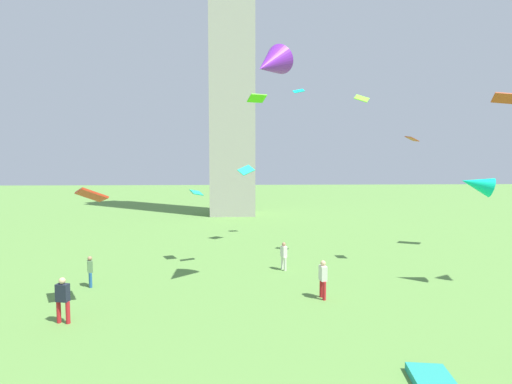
{
  "coord_description": "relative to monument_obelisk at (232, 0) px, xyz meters",
  "views": [
    {
      "loc": [
        -3.65,
        -1.31,
        6.25
      ],
      "look_at": [
        -2.68,
        16.69,
        4.98
      ],
      "focal_mm": 26.35,
      "sensor_mm": 36.0,
      "label": 1
    }
  ],
  "objects": [
    {
      "name": "kite_flying_2",
      "position": [
        2.01,
        -30.5,
        -15.83
      ],
      "size": [
        2.57,
        2.75,
        2.11
      ],
      "rotation": [
        0.0,
        0.0,
        5.63
      ],
      "color": "purple"
    },
    {
      "name": "kite_flying_3",
      "position": [
        -5.76,
        -31.8,
        -21.77
      ],
      "size": [
        1.76,
        1.83,
        0.78
      ],
      "rotation": [
        0.0,
        0.0,
        2.14
      ],
      "color": "#B72C15"
    },
    {
      "name": "kite_bundle_2",
      "position": [
        6.0,
        -38.14,
        -26.64
      ],
      "size": [
        1.34,
        1.7,
        0.24
      ],
      "primitive_type": "cube",
      "rotation": [
        0.0,
        0.0,
        4.56
      ],
      "color": "teal",
      "rests_on": "ground_plane"
    },
    {
      "name": "person_0",
      "position": [
        -7.12,
        -28.69,
        -25.86
      ],
      "size": [
        0.39,
        0.48,
        1.59
      ],
      "rotation": [
        0.0,
        0.0,
        1.99
      ],
      "color": "#235693",
      "rests_on": "ground_plane"
    },
    {
      "name": "kite_flying_0",
      "position": [
        12.43,
        -30.01,
        -21.44
      ],
      "size": [
        1.82,
        1.45,
        1.3
      ],
      "rotation": [
        0.0,
        0.0,
        4.37
      ],
      "color": "#09D5A8"
    },
    {
      "name": "kite_flying_10",
      "position": [
        8.58,
        -23.87,
        -16.17
      ],
      "size": [
        1.07,
        0.77,
        0.67
      ],
      "rotation": [
        0.0,
        0.0,
        5.87
      ],
      "color": "#7FF130"
    },
    {
      "name": "kite_flying_5",
      "position": [
        11.08,
        -25.76,
        -18.89
      ],
      "size": [
        0.56,
        0.88,
        0.4
      ],
      "rotation": [
        0.0,
        0.0,
        1.57
      ],
      "color": "#B84523"
    },
    {
      "name": "kite_flying_8",
      "position": [
        1.61,
        -26.7,
        -16.73
      ],
      "size": [
        1.16,
        0.99,
        0.42
      ],
      "rotation": [
        0.0,
        0.0,
        0.44
      ],
      "color": "#52D817"
    },
    {
      "name": "person_2",
      "position": [
        4.47,
        -31.05,
        -25.73
      ],
      "size": [
        0.33,
        0.56,
        1.82
      ],
      "rotation": [
        0.0,
        0.0,
        1.69
      ],
      "color": "red",
      "rests_on": "ground_plane"
    },
    {
      "name": "kite_flying_6",
      "position": [
        5.64,
        -16.73,
        -14.33
      ],
      "size": [
        0.98,
        0.64,
        0.5
      ],
      "rotation": [
        0.0,
        0.0,
        0.08
      ],
      "color": "#0CE2DC"
    },
    {
      "name": "monument_obelisk",
      "position": [
        0.0,
        0.0,
        0.0
      ],
      "size": [
        5.54,
        5.54,
        53.52
      ],
      "color": "#A8A399",
      "rests_on": "ground_plane"
    },
    {
      "name": "kite_flying_4",
      "position": [
        19.28,
        -22.47,
        -15.81
      ],
      "size": [
        1.74,
        1.54,
        0.81
      ],
      "rotation": [
        0.0,
        0.0,
        5.87
      ],
      "color": "#B83F1E"
    },
    {
      "name": "person_1",
      "position": [
        -6.45,
        -33.23,
        -25.72
      ],
      "size": [
        0.56,
        0.38,
        1.85
      ],
      "rotation": [
        0.0,
        0.0,
        2.91
      ],
      "color": "red",
      "rests_on": "ground_plane"
    },
    {
      "name": "kite_flying_7",
      "position": [
        1.24,
        -17.78,
        -20.88
      ],
      "size": [
        1.44,
        1.14,
        0.89
      ],
      "rotation": [
        0.0,
        0.0,
        3.72
      ],
      "color": "#1DD8A6"
    },
    {
      "name": "kite_flying_9",
      "position": [
        -2.1,
        -24.17,
        -22.23
      ],
      "size": [
        0.98,
        1.16,
        0.38
      ],
      "rotation": [
        0.0,
        0.0,
        5.11
      ],
      "color": "#19BA8B"
    },
    {
      "name": "person_3",
      "position": [
        3.25,
        -26.14,
        -25.81
      ],
      "size": [
        0.39,
        0.5,
        1.68
      ],
      "rotation": [
        0.0,
        0.0,
        5.07
      ],
      "color": "silver",
      "rests_on": "ground_plane"
    }
  ]
}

